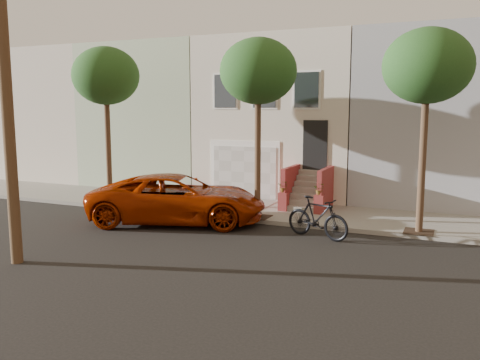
% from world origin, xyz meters
% --- Properties ---
extents(ground, '(90.00, 90.00, 0.00)m').
position_xyz_m(ground, '(0.00, 0.00, 0.00)').
color(ground, black).
rests_on(ground, ground).
extents(sidewalk, '(40.00, 3.70, 0.15)m').
position_xyz_m(sidewalk, '(0.00, 5.35, 0.07)').
color(sidewalk, gray).
rests_on(sidewalk, ground).
extents(house_row, '(33.10, 11.70, 7.00)m').
position_xyz_m(house_row, '(0.00, 11.19, 3.64)').
color(house_row, beige).
rests_on(house_row, sidewalk).
extents(tree_left, '(2.70, 2.57, 6.30)m').
position_xyz_m(tree_left, '(-5.50, 3.90, 5.26)').
color(tree_left, '#2D2116').
rests_on(tree_left, sidewalk).
extents(tree_mid, '(2.70, 2.57, 6.30)m').
position_xyz_m(tree_mid, '(1.00, 3.90, 5.26)').
color(tree_mid, '#2D2116').
rests_on(tree_mid, sidewalk).
extents(tree_right, '(2.70, 2.57, 6.30)m').
position_xyz_m(tree_right, '(6.50, 3.90, 5.26)').
color(tree_right, '#2D2116').
rests_on(tree_right, sidewalk).
extents(pickup_truck, '(6.75, 4.69, 1.71)m').
position_xyz_m(pickup_truck, '(-1.50, 2.57, 0.86)').
color(pickup_truck, '#912100').
rests_on(pickup_truck, ground).
extents(motorcycle, '(2.26, 1.24, 1.31)m').
position_xyz_m(motorcycle, '(3.59, 2.42, 0.65)').
color(motorcycle, black).
rests_on(motorcycle, ground).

